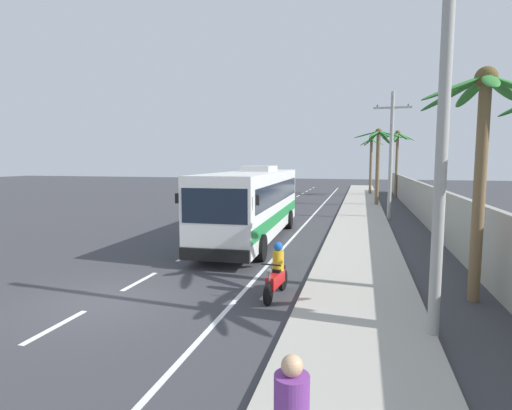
{
  "coord_description": "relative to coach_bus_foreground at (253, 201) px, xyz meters",
  "views": [
    {
      "loc": [
        6.76,
        -9.18,
        3.81
      ],
      "look_at": [
        1.83,
        9.58,
        1.7
      ],
      "focal_mm": 28.21,
      "sensor_mm": 36.0,
      "label": 1
    }
  ],
  "objects": [
    {
      "name": "ground_plane",
      "position": [
        -1.69,
        -9.61,
        -1.87
      ],
      "size": [
        160.0,
        160.0,
        0.0
      ],
      "primitive_type": "plane",
      "color": "#3A3A3F"
    },
    {
      "name": "sidewalk_kerb",
      "position": [
        5.11,
        0.39,
        -1.8
      ],
      "size": [
        3.2,
        90.0,
        0.14
      ],
      "primitive_type": "cube",
      "color": "#A8A399",
      "rests_on": "ground"
    },
    {
      "name": "lane_markings",
      "position": [
        0.42,
        5.29,
        -1.86
      ],
      "size": [
        3.64,
        71.49,
        0.01
      ],
      "color": "white",
      "rests_on": "ground"
    },
    {
      "name": "boundary_wall",
      "position": [
        8.91,
        4.39,
        -0.66
      ],
      "size": [
        0.24,
        60.0,
        2.42
      ],
      "primitive_type": "cube",
      "color": "#9E998E",
      "rests_on": "ground"
    },
    {
      "name": "coach_bus_foreground",
      "position": [
        0.0,
        0.0,
        0.0
      ],
      "size": [
        3.3,
        12.08,
        3.58
      ],
      "color": "white",
      "rests_on": "ground"
    },
    {
      "name": "motorcycle_beside_bus",
      "position": [
        2.83,
        -7.95,
        -1.24
      ],
      "size": [
        0.56,
        1.96,
        1.54
      ],
      "color": "black",
      "rests_on": "ground"
    },
    {
      "name": "utility_pole_nearest",
      "position": [
        6.63,
        -9.85,
        2.51
      ],
      "size": [
        2.42,
        0.24,
        8.31
      ],
      "color": "#9E9E99",
      "rests_on": "ground"
    },
    {
      "name": "utility_pole_mid",
      "position": [
        6.88,
        8.96,
        2.49
      ],
      "size": [
        2.37,
        0.24,
        8.26
      ],
      "color": "#9E9E99",
      "rests_on": "ground"
    },
    {
      "name": "palm_nearest",
      "position": [
        8.67,
        26.92,
        3.35
      ],
      "size": [
        3.4,
        3.39,
        7.11
      ],
      "color": "brown",
      "rests_on": "ground"
    },
    {
      "name": "palm_third",
      "position": [
        6.37,
        16.92,
        2.8
      ],
      "size": [
        4.11,
        3.72,
        6.58
      ],
      "color": "brown",
      "rests_on": "ground"
    },
    {
      "name": "palm_fourth",
      "position": [
        8.13,
        -6.93,
        2.68
      ],
      "size": [
        3.39,
        3.54,
        6.25
      ],
      "color": "brown",
      "rests_on": "ground"
    },
    {
      "name": "palm_farthest",
      "position": [
        6.04,
        29.0,
        2.82
      ],
      "size": [
        2.7,
        2.68,
        6.61
      ],
      "color": "brown",
      "rests_on": "ground"
    }
  ]
}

